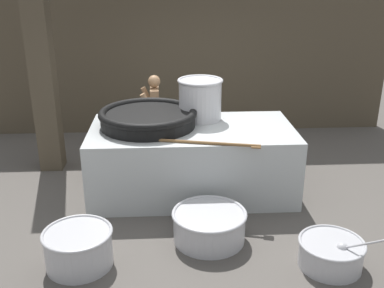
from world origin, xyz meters
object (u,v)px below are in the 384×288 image
Objects in this scene: cook at (155,115)px; prep_bowl_vegetables at (331,252)px; prep_bowl_meat at (78,247)px; prep_bowl_extra at (209,225)px; stock_pot at (200,99)px; giant_wok_near at (148,117)px.

prep_bowl_vegetables is at bearing 120.66° from cook.
prep_bowl_extra is (1.49, 0.42, -0.02)m from prep_bowl_meat.
stock_pot is 0.45× the size of cook.
giant_wok_near is 1.19m from cook.
giant_wok_near is 1.54× the size of prep_bowl_extra.
prep_bowl_vegetables is 1.04× the size of prep_bowl_meat.
stock_pot is 1.22m from cook.
cook reaches higher than giant_wok_near.
prep_bowl_extra is at bearing -62.40° from giant_wok_near.
prep_bowl_meat reaches higher than prep_bowl_extra.
stock_pot is 0.83× the size of prep_bowl_vegetables.
stock_pot is 0.87× the size of prep_bowl_meat.
stock_pot reaches higher than prep_bowl_extra.
prep_bowl_extra is (-1.29, 0.60, 0.03)m from prep_bowl_vegetables.
stock_pot is 2.83m from prep_bowl_meat.
cook is at bearing 75.22° from prep_bowl_meat.
prep_bowl_meat is 0.85× the size of prep_bowl_extra.
stock_pot is 2.89m from prep_bowl_vegetables.
stock_pot is at bearing 89.63° from prep_bowl_extra.
stock_pot is 2.05m from prep_bowl_extra.
cook is (-0.71, 0.86, -0.51)m from stock_pot.
prep_bowl_meat is 1.55m from prep_bowl_extra.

